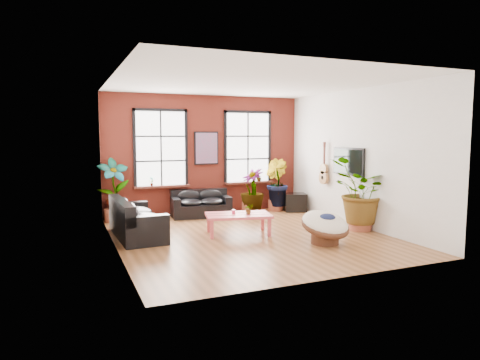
# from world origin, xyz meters

# --- Properties ---
(room) EXTENTS (6.04, 6.54, 3.54)m
(room) POSITION_xyz_m (0.00, 0.15, 1.75)
(room) COLOR brown
(room) RESTS_ON ground
(sofa_back) EXTENTS (1.74, 0.98, 0.76)m
(sofa_back) POSITION_xyz_m (-0.33, 2.75, 0.35)
(sofa_back) COLOR black
(sofa_back) RESTS_ON ground
(sofa_left) EXTENTS (1.02, 2.25, 0.88)m
(sofa_left) POSITION_xyz_m (-2.48, 0.95, 0.40)
(sofa_left) COLOR black
(sofa_left) RESTS_ON ground
(coffee_table) EXTENTS (1.66, 1.17, 0.58)m
(coffee_table) POSITION_xyz_m (-0.18, 0.27, 0.43)
(coffee_table) COLOR #D84D57
(coffee_table) RESTS_ON ground
(papasan_chair) EXTENTS (1.12, 1.14, 0.77)m
(papasan_chair) POSITION_xyz_m (1.20, -1.28, 0.40)
(papasan_chair) COLOR brown
(papasan_chair) RESTS_ON ground
(poster) EXTENTS (0.74, 0.06, 0.98)m
(poster) POSITION_xyz_m (0.00, 3.18, 1.95)
(poster) COLOR black
(poster) RESTS_ON room
(tv_wall_unit) EXTENTS (0.13, 1.86, 1.20)m
(tv_wall_unit) POSITION_xyz_m (2.93, 0.60, 1.54)
(tv_wall_unit) COLOR black
(tv_wall_unit) RESTS_ON room
(media_box) EXTENTS (0.80, 0.73, 0.55)m
(media_box) POSITION_xyz_m (2.61, 2.45, 0.27)
(media_box) COLOR black
(media_box) RESTS_ON ground
(pot_back_left) EXTENTS (0.63, 0.63, 0.35)m
(pot_back_left) POSITION_xyz_m (-2.74, 2.95, 0.18)
(pot_back_left) COLOR brown
(pot_back_left) RESTS_ON ground
(pot_back_right) EXTENTS (0.54, 0.54, 0.34)m
(pot_back_right) POSITION_xyz_m (2.12, 2.77, 0.17)
(pot_back_right) COLOR brown
(pot_back_right) RESTS_ON ground
(pot_right_wall) EXTENTS (0.61, 0.61, 0.40)m
(pot_right_wall) POSITION_xyz_m (2.75, -0.49, 0.20)
(pot_right_wall) COLOR brown
(pot_right_wall) RESTS_ON ground
(pot_mid) EXTENTS (0.57, 0.57, 0.38)m
(pot_mid) POSITION_xyz_m (1.07, 2.34, 0.19)
(pot_mid) COLOR brown
(pot_mid) RESTS_ON ground
(floor_plant_back_left) EXTENTS (0.93, 0.72, 1.59)m
(floor_plant_back_left) POSITION_xyz_m (-2.70, 2.97, 0.94)
(floor_plant_back_left) COLOR #265817
(floor_plant_back_left) RESTS_ON ground
(floor_plant_back_right) EXTENTS (0.73, 0.87, 1.46)m
(floor_plant_back_right) POSITION_xyz_m (2.13, 2.80, 0.88)
(floor_plant_back_right) COLOR #265817
(floor_plant_back_right) RESTS_ON ground
(floor_plant_right_wall) EXTENTS (1.83, 1.73, 1.61)m
(floor_plant_right_wall) POSITION_xyz_m (2.73, -0.52, 0.97)
(floor_plant_right_wall) COLOR #265817
(floor_plant_right_wall) RESTS_ON ground
(floor_plant_mid) EXTENTS (0.85, 0.85, 1.22)m
(floor_plant_mid) POSITION_xyz_m (1.10, 2.31, 0.75)
(floor_plant_mid) COLOR #265817
(floor_plant_mid) RESTS_ON ground
(table_plant) EXTENTS (0.24, 0.22, 0.24)m
(table_plant) POSITION_xyz_m (0.04, 0.16, 0.60)
(table_plant) COLOR #265817
(table_plant) RESTS_ON coffee_table
(sill_plant_left) EXTENTS (0.17, 0.17, 0.27)m
(sill_plant_left) POSITION_xyz_m (-1.65, 3.13, 1.04)
(sill_plant_left) COLOR #265817
(sill_plant_left) RESTS_ON room
(sill_plant_right) EXTENTS (0.19, 0.19, 0.27)m
(sill_plant_right) POSITION_xyz_m (1.70, 3.13, 1.04)
(sill_plant_right) COLOR #265817
(sill_plant_right) RESTS_ON room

